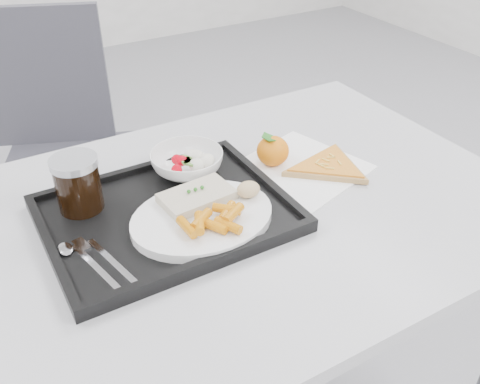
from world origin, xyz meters
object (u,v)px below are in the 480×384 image
Objects in this scene: tray at (167,215)px; chair at (59,136)px; dinner_plate at (202,218)px; pizza_slice at (329,166)px; cola_glass at (78,183)px; salad_bowl at (187,162)px; table at (225,236)px; tangerine at (273,151)px.

chair is at bearing 91.67° from tray.
tray is 0.08m from dinner_plate.
cola_glass is at bearing 167.59° from pizza_slice.
salad_bowl reaches higher than tray.
dinner_plate reaches higher than pizza_slice.
dinner_plate reaches higher than table.
table is at bearing -14.56° from tray.
dinner_plate is 0.18m from salad_bowl.
tray reaches higher than table.
cola_glass reaches higher than tray.
cola_glass reaches higher than dinner_plate.
table is 1.29× the size of chair.
cola_glass reaches higher than tangerine.
tangerine reaches higher than salad_bowl.
chair is at bearing 114.69° from pizza_slice.
chair is at bearing 98.61° from table.
salad_bowl reaches higher than table.
tray is 4.92× the size of tangerine.
tray is (0.02, -0.86, 0.22)m from chair.
cola_glass is at bearing -176.49° from salad_bowl.
dinner_plate reaches higher than tray.
chair is at bearing 111.30° from tangerine.
table is at bearing -81.39° from chair.
tray is at bearing 177.75° from pizza_slice.
cola_glass is at bearing 152.61° from table.
pizza_slice reaches higher than table.
dinner_plate is 2.50× the size of cola_glass.
salad_bowl is 0.19m from tangerine.
salad_bowl is at bearing 166.54° from tangerine.
table is 0.31m from cola_glass.
cola_glass is 0.41× the size of pizza_slice.
tray is (-0.11, 0.03, 0.08)m from table.
chair reaches higher than pizza_slice.
chair is 0.88m from tangerine.
tray is 1.67× the size of dinner_plate.
dinner_plate is (0.05, -0.06, 0.02)m from tray.
chair is 0.88m from tray.
tangerine is at bearing 28.64° from table.
tray reaches higher than pizza_slice.
table is 7.89× the size of salad_bowl.
salad_bowl is at bearing 3.51° from cola_glass.
chair reaches higher than tray.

